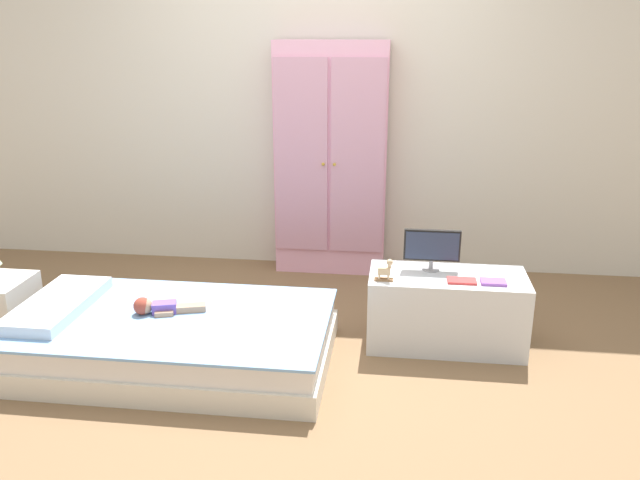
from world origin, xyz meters
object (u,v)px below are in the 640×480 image
at_px(wardrobe, 331,161).
at_px(tv_monitor, 432,247).
at_px(doll, 156,307).
at_px(rocking_horse_toy, 386,270).
at_px(bed, 174,338).
at_px(book_red, 462,281).
at_px(tv_stand, 446,310).
at_px(book_purple, 493,282).

distance_m(wardrobe, tv_monitor, 1.30).
height_order(doll, rocking_horse_toy, rocking_horse_toy).
relative_size(bed, tv_monitor, 5.37).
bearing_deg(bed, tv_monitor, 18.16).
xyz_separation_m(bed, book_red, (1.57, 0.30, 0.31)).
xyz_separation_m(bed, wardrobe, (0.70, 1.52, 0.71)).
xyz_separation_m(tv_stand, book_purple, (0.24, -0.09, 0.22)).
bearing_deg(book_purple, rocking_horse_toy, -176.93).
bearing_deg(wardrobe, bed, -114.80).
xyz_separation_m(tv_monitor, book_purple, (0.33, -0.16, -0.13)).
distance_m(bed, tv_monitor, 1.54).
height_order(rocking_horse_toy, book_red, rocking_horse_toy).
relative_size(wardrobe, tv_stand, 1.89).
height_order(tv_monitor, book_red, tv_monitor).
bearing_deg(doll, book_red, 9.12).
bearing_deg(book_red, wardrobe, 125.33).
xyz_separation_m(doll, tv_monitor, (1.50, 0.43, 0.27)).
bearing_deg(book_red, book_purple, 0.00).
distance_m(doll, book_purple, 1.86).
bearing_deg(doll, tv_monitor, 16.06).
bearing_deg(rocking_horse_toy, tv_stand, 19.61).
bearing_deg(tv_stand, doll, -167.26).
relative_size(bed, book_purple, 12.51).
distance_m(wardrobe, tv_stand, 1.52).
distance_m(bed, doll, 0.20).
distance_m(bed, book_red, 1.62).
bearing_deg(book_purple, book_red, 180.00).
xyz_separation_m(tv_stand, book_red, (0.07, -0.09, 0.22)).
bearing_deg(tv_stand, book_purple, -21.60).
distance_m(tv_monitor, rocking_horse_toy, 0.33).
relative_size(doll, tv_stand, 0.43).
height_order(bed, tv_stand, tv_stand).
height_order(tv_stand, book_purple, book_purple).
bearing_deg(doll, wardrobe, 61.79).
bearing_deg(doll, rocking_horse_toy, 10.72).
bearing_deg(tv_monitor, book_purple, -26.25).
height_order(tv_monitor, book_purple, tv_monitor).
xyz_separation_m(rocking_horse_toy, book_purple, (0.59, 0.03, -0.05)).
xyz_separation_m(bed, tv_stand, (1.50, 0.39, 0.08)).
relative_size(bed, rocking_horse_toy, 13.64).
xyz_separation_m(bed, book_purple, (1.74, 0.30, 0.31)).
height_order(wardrobe, rocking_horse_toy, wardrobe).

